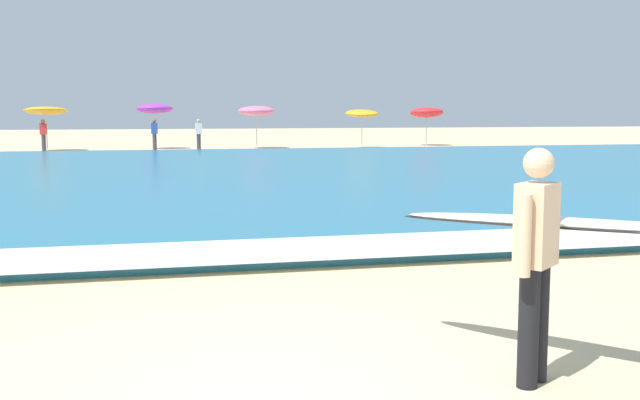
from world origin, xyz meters
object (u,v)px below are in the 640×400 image
beach_umbrella_4 (362,113)px  beachgoer_near_row_right (154,134)px  beach_umbrella_3 (257,111)px  beachgoer_near_row_left (43,134)px  surfer_with_board (549,240)px  beach_umbrella_2 (155,109)px  beach_umbrella_5 (427,112)px  beachgoer_near_row_mid (199,134)px  beach_umbrella_1 (46,111)px

beach_umbrella_4 → beachgoer_near_row_right: beach_umbrella_4 is taller
beach_umbrella_3 → beach_umbrella_4: size_ratio=1.06×
beachgoer_near_row_left → beach_umbrella_4: bearing=-0.6°
beachgoer_near_row_left → beachgoer_near_row_right: bearing=-2.1°
surfer_with_board → beach_umbrella_2: size_ratio=0.99×
beach_umbrella_2 → beach_umbrella_5: size_ratio=1.06×
beach_umbrella_4 → beach_umbrella_5: 4.87m
beach_umbrella_2 → beach_umbrella_5: 15.23m
beach_umbrella_4 → beachgoer_near_row_mid: beach_umbrella_4 is taller
beach_umbrella_4 → beach_umbrella_1: bearing=177.3°
surfer_with_board → beach_umbrella_2: beach_umbrella_2 is taller
beach_umbrella_3 → beach_umbrella_4: 5.61m
beach_umbrella_3 → beach_umbrella_5: bearing=6.1°
surfer_with_board → beach_umbrella_5: beach_umbrella_5 is taller
beach_umbrella_1 → beach_umbrella_5: (20.50, 1.24, -0.09)m
beachgoer_near_row_right → beachgoer_near_row_mid: bearing=-22.2°
beach_umbrella_1 → beachgoer_near_row_left: 1.29m
beach_umbrella_2 → beach_umbrella_4: size_ratio=1.12×
beach_umbrella_5 → beachgoer_near_row_left: size_ratio=1.42×
beach_umbrella_3 → beachgoer_near_row_right: 5.53m
beach_umbrella_3 → beachgoer_near_row_mid: beach_umbrella_3 is taller
beachgoer_near_row_mid → beachgoer_near_row_right: size_ratio=1.00×
beach_umbrella_5 → beachgoer_near_row_left: (-20.59, -1.84, -1.05)m
beach_umbrella_2 → beachgoer_near_row_left: 5.70m
beach_umbrella_1 → beachgoer_near_row_right: size_ratio=1.43×
beach_umbrella_1 → beachgoer_near_row_mid: (7.33, -1.66, -1.14)m
surfer_with_board → beach_umbrella_2: (-2.04, 35.94, 1.05)m
beach_umbrella_1 → beachgoer_near_row_left: beach_umbrella_1 is taller
beach_umbrella_2 → beach_umbrella_5: beach_umbrella_2 is taller
surfer_with_board → beach_umbrella_1: beach_umbrella_1 is taller
beach_umbrella_1 → beach_umbrella_2: (5.27, 0.86, 0.11)m
beachgoer_near_row_right → beach_umbrella_1: bearing=171.3°
beach_umbrella_2 → beach_umbrella_4: (10.78, -1.61, -0.25)m
beachgoer_near_row_left → beachgoer_near_row_right: size_ratio=1.00×
beach_umbrella_1 → beach_umbrella_5: 20.54m
beach_umbrella_2 → beachgoer_near_row_right: (-0.07, -1.65, -1.24)m
beach_umbrella_5 → surfer_with_board: bearing=-110.0°
surfer_with_board → beachgoer_near_row_left: 35.27m
surfer_with_board → beach_umbrella_1: bearing=101.8°
beach_umbrella_4 → beachgoer_near_row_left: beach_umbrella_4 is taller
beach_umbrella_5 → beach_umbrella_2: bearing=-178.5°
surfer_with_board → beachgoer_near_row_left: surfer_with_board is taller
beach_umbrella_4 → beach_umbrella_2: bearing=171.5°
beach_umbrella_2 → beach_umbrella_4: bearing=-8.5°
surfer_with_board → beach_umbrella_5: bearing=70.0°
surfer_with_board → beach_umbrella_1: 35.85m
surfer_with_board → beach_umbrella_3: 35.43m
beach_umbrella_1 → beach_umbrella_2: bearing=9.2°
surfer_with_board → beachgoer_near_row_mid: 33.42m
beachgoer_near_row_left → beachgoer_near_row_mid: 7.50m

